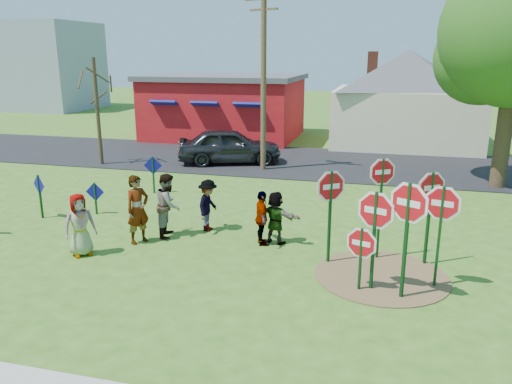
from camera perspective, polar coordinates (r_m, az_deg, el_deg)
ground at (r=14.16m, az=-4.42°, el=-5.99°), size 120.00×120.00×0.00m
road at (r=24.88m, az=4.07°, el=3.53°), size 120.00×7.50×0.04m
dirt_patch at (r=12.57m, az=14.13°, el=-9.26°), size 3.20×3.20×0.03m
red_building at (r=32.15m, az=-3.54°, el=9.78°), size 9.40×7.69×3.90m
cream_house at (r=30.56m, az=16.84°, el=10.67°), size 9.40×9.40×6.50m
distant_building at (r=53.36m, az=-23.57°, el=13.05°), size 10.00×8.00×8.00m
stop_sign_a at (r=11.27m, az=13.47°, el=-3.03°), size 1.08×0.43×2.46m
stop_sign_b at (r=12.95m, az=14.17°, el=1.03°), size 0.83×0.44×2.80m
stop_sign_c at (r=10.96m, az=16.98°, el=-2.48°), size 1.04×0.61×2.77m
stop_sign_d at (r=12.97m, az=19.35°, el=-0.36°), size 0.89×0.61×2.56m
stop_sign_e at (r=11.37m, az=11.94°, el=-6.16°), size 0.91×0.30×1.61m
stop_sign_f at (r=11.79m, az=20.47°, el=-2.11°), size 1.04×0.29×2.54m
stop_sign_g at (r=12.50m, az=8.52°, el=-0.44°), size 0.87×0.65×2.56m
blue_diamond_b at (r=17.53m, az=-23.49°, el=0.09°), size 0.61×0.32×1.45m
blue_diamond_c at (r=17.37m, az=-17.90°, el=-0.33°), size 0.64×0.08×1.09m
blue_diamond_d at (r=19.39m, az=-11.68°, el=2.43°), size 0.70×0.12×1.44m
person_a at (r=13.92m, az=-19.50°, el=-3.56°), size 0.95×0.98×1.69m
person_b at (r=14.35m, az=-13.36°, el=-1.94°), size 0.75×0.85×1.96m
person_c at (r=14.74m, az=-9.99°, el=-1.46°), size 0.88×1.04×1.87m
person_d at (r=15.04m, az=-5.50°, el=-1.53°), size 0.64×1.05×1.58m
person_e at (r=13.85m, az=0.66°, el=-3.02°), size 0.70×0.99×1.56m
person_f at (r=14.00m, az=2.25°, el=-2.93°), size 1.47×0.86×1.51m
suv at (r=24.23m, az=-3.02°, el=5.30°), size 5.31×3.51×1.68m
utility_pole at (r=22.47m, az=0.86°, el=13.01°), size 1.86×0.79×7.96m
bare_tree_west at (r=24.83m, az=-17.79°, el=10.36°), size 1.80×1.80×5.02m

